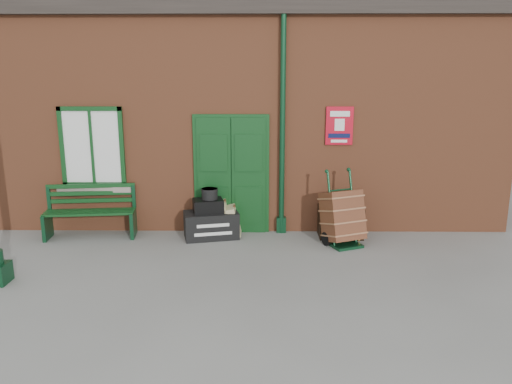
{
  "coord_description": "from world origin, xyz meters",
  "views": [
    {
      "loc": [
        0.28,
        -7.75,
        3.01
      ],
      "look_at": [
        0.18,
        0.6,
        1.0
      ],
      "focal_mm": 35.0,
      "sensor_mm": 36.0,
      "label": 1
    }
  ],
  "objects_px": {
    "houdini_trunk": "(211,225)",
    "dark_trunk": "(340,221)",
    "bench": "(91,210)",
    "porter_trolley": "(342,217)"
  },
  "relations": [
    {
      "from": "bench",
      "to": "houdini_trunk",
      "type": "height_order",
      "value": "bench"
    },
    {
      "from": "houdini_trunk",
      "to": "dark_trunk",
      "type": "xyz_separation_m",
      "value": [
        2.41,
        0.1,
        0.05
      ]
    },
    {
      "from": "bench",
      "to": "dark_trunk",
      "type": "height_order",
      "value": "bench"
    },
    {
      "from": "bench",
      "to": "dark_trunk",
      "type": "bearing_deg",
      "value": -5.68
    },
    {
      "from": "bench",
      "to": "houdini_trunk",
      "type": "relative_size",
      "value": 1.7
    },
    {
      "from": "houdini_trunk",
      "to": "dark_trunk",
      "type": "distance_m",
      "value": 2.42
    },
    {
      "from": "porter_trolley",
      "to": "dark_trunk",
      "type": "height_order",
      "value": "porter_trolley"
    },
    {
      "from": "bench",
      "to": "houdini_trunk",
      "type": "xyz_separation_m",
      "value": [
        2.26,
        -0.06,
        -0.26
      ]
    },
    {
      "from": "houdini_trunk",
      "to": "dark_trunk",
      "type": "relative_size",
      "value": 1.22
    },
    {
      "from": "bench",
      "to": "dark_trunk",
      "type": "relative_size",
      "value": 2.08
    }
  ]
}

